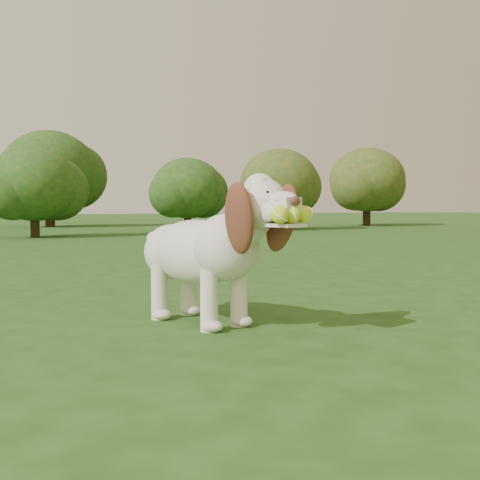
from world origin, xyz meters
name	(u,v)px	position (x,y,z in m)	size (l,w,h in m)	color
ground	(117,330)	(0.00, 0.00, 0.00)	(80.00, 80.00, 0.00)	#1F3F12
dog	(209,246)	(0.41, -0.07, 0.36)	(0.54, 1.03, 0.68)	silver
shrub_f	(280,182)	(6.21, 9.62, 1.10)	(1.81, 1.81, 1.87)	#382314
shrub_d	(188,188)	(3.87, 9.43, 0.92)	(1.52, 1.52, 1.57)	#382314
shrub_h	(367,180)	(9.83, 11.07, 1.28)	(2.10, 2.10, 2.17)	#382314
shrub_c	(34,185)	(0.66, 8.44, 0.92)	(1.51, 1.51, 1.56)	#382314
shrub_i	(49,170)	(1.68, 13.92, 1.49)	(2.45, 2.45, 2.54)	#382314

